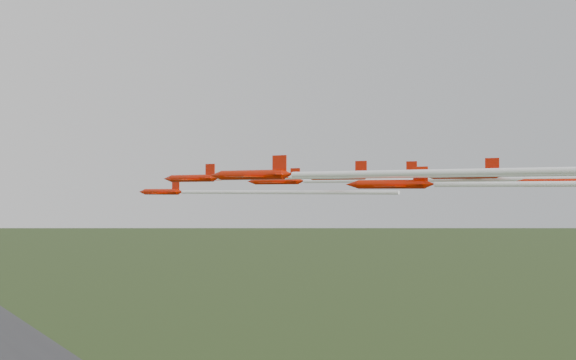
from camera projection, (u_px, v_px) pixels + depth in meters
jet_lead at (213, 192)px, 104.95m from camera, size 19.33×48.10×2.48m
jet_row2_left at (296, 177)px, 83.22m from camera, size 24.48×64.06×2.57m
jet_row2_right at (347, 181)px, 105.47m from camera, size 23.55×55.46×2.82m
jet_row3_left at (381, 173)px, 64.69m from camera, size 25.77×58.54×2.70m
jet_row3_mid at (448, 175)px, 84.35m from camera, size 24.91×60.08×2.68m
jet_row3_right at (470, 174)px, 104.90m from camera, size 22.93×56.94×2.89m
jet_row4_left at (555, 184)px, 66.64m from camera, size 29.73×60.30×2.56m
jet_row4_right at (551, 174)px, 86.48m from camera, size 22.08×51.02×2.91m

